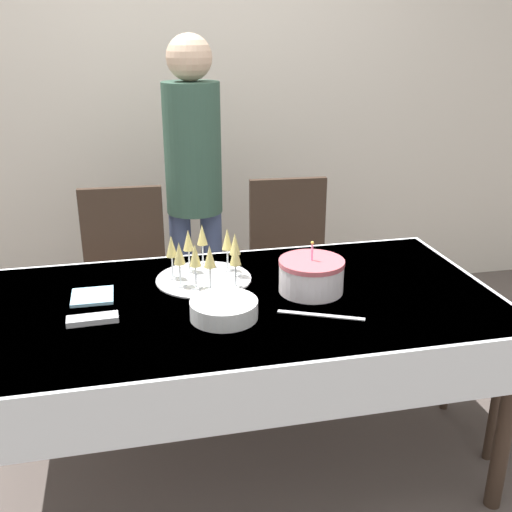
% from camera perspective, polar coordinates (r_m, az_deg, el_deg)
% --- Properties ---
extents(ground_plane, '(12.00, 12.00, 0.00)m').
position_cam_1_polar(ground_plane, '(2.59, -1.31, -19.23)').
color(ground_plane, '#564C47').
extents(wall_back, '(8.00, 0.05, 2.70)m').
position_cam_1_polar(wall_back, '(3.66, -6.84, 15.66)').
color(wall_back, silver).
rests_on(wall_back, ground_plane).
extents(dining_table, '(1.89, 0.98, 0.75)m').
position_cam_1_polar(dining_table, '(2.23, -1.44, -6.39)').
color(dining_table, white).
rests_on(dining_table, ground_plane).
extents(dining_chair_far_left, '(0.44, 0.44, 0.96)m').
position_cam_1_polar(dining_chair_far_left, '(2.99, -12.32, -2.17)').
color(dining_chair_far_left, '#38281E').
rests_on(dining_chair_far_left, ground_plane).
extents(dining_chair_far_right, '(0.44, 0.44, 0.96)m').
position_cam_1_polar(dining_chair_far_right, '(3.09, 3.37, -0.89)').
color(dining_chair_far_right, '#38281E').
rests_on(dining_chair_far_right, ground_plane).
extents(birthday_cake, '(0.24, 0.24, 0.20)m').
position_cam_1_polar(birthday_cake, '(2.23, 5.28, -1.88)').
color(birthday_cake, white).
rests_on(birthday_cake, dining_table).
extents(champagne_tray, '(0.37, 0.37, 0.18)m').
position_cam_1_polar(champagne_tray, '(2.33, -4.94, -0.30)').
color(champagne_tray, silver).
rests_on(champagne_tray, dining_table).
extents(plate_stack_main, '(0.23, 0.23, 0.06)m').
position_cam_1_polar(plate_stack_main, '(2.04, -3.08, -5.08)').
color(plate_stack_main, white).
rests_on(plate_stack_main, dining_table).
extents(cake_knife, '(0.28, 0.14, 0.00)m').
position_cam_1_polar(cake_knife, '(2.07, 6.19, -5.63)').
color(cake_knife, silver).
rests_on(cake_knife, dining_table).
extents(fork_pile, '(0.17, 0.07, 0.02)m').
position_cam_1_polar(fork_pile, '(2.09, -15.30, -5.83)').
color(fork_pile, silver).
rests_on(fork_pile, dining_table).
extents(napkin_pile, '(0.15, 0.15, 0.01)m').
position_cam_1_polar(napkin_pile, '(2.27, -15.31, -3.72)').
color(napkin_pile, '#8CC6E0').
rests_on(napkin_pile, dining_table).
extents(person_standing, '(0.28, 0.28, 1.66)m').
position_cam_1_polar(person_standing, '(3.02, -5.97, 7.87)').
color(person_standing, '#3F4C72').
rests_on(person_standing, ground_plane).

